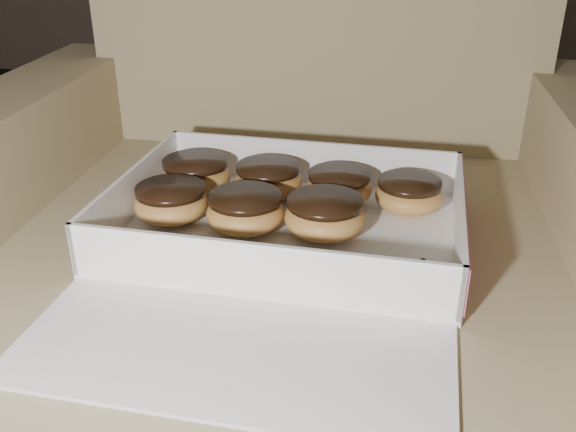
# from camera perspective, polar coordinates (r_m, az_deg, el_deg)

# --- Properties ---
(floor) EXTENTS (4.50, 4.50, 0.00)m
(floor) POSITION_cam_1_polar(r_m,az_deg,el_deg) (1.39, -6.73, -11.90)
(floor) COLOR black
(floor) RESTS_ON ground
(armchair) EXTENTS (0.97, 0.82, 1.02)m
(armchair) POSITION_cam_1_polar(r_m,az_deg,el_deg) (1.01, 0.50, -5.71)
(armchair) COLOR #93865E
(armchair) RESTS_ON floor
(bakery_box) EXTENTS (0.47, 0.55, 0.07)m
(bakery_box) POSITION_cam_1_polar(r_m,az_deg,el_deg) (0.81, -0.46, -2.32)
(bakery_box) COLOR white
(bakery_box) RESTS_ON armchair
(donut_a) EXTENTS (0.10, 0.10, 0.05)m
(donut_a) POSITION_cam_1_polar(r_m,az_deg,el_deg) (0.88, -10.34, 1.24)
(donut_a) COLOR #CD8647
(donut_a) RESTS_ON bakery_box
(donut_b) EXTENTS (0.10, 0.10, 0.05)m
(donut_b) POSITION_cam_1_polar(r_m,az_deg,el_deg) (0.92, 4.55, 2.65)
(donut_b) COLOR #CD8647
(donut_b) RESTS_ON bakery_box
(donut_c) EXTENTS (0.10, 0.10, 0.05)m
(donut_c) POSITION_cam_1_polar(r_m,az_deg,el_deg) (0.97, -8.18, 3.70)
(donut_c) COLOR #CD8647
(donut_c) RESTS_ON bakery_box
(donut_d) EXTENTS (0.10, 0.10, 0.05)m
(donut_d) POSITION_cam_1_polar(r_m,az_deg,el_deg) (0.94, -1.77, 3.28)
(donut_d) COLOR #CD8647
(donut_d) RESTS_ON bakery_box
(donut_e) EXTENTS (0.10, 0.10, 0.05)m
(donut_e) POSITION_cam_1_polar(r_m,az_deg,el_deg) (0.84, -3.81, 0.46)
(donut_e) COLOR #CD8647
(donut_e) RESTS_ON bakery_box
(donut_f) EXTENTS (0.11, 0.11, 0.05)m
(donut_f) POSITION_cam_1_polar(r_m,az_deg,el_deg) (0.83, 3.29, 0.04)
(donut_f) COLOR #CD8647
(donut_f) RESTS_ON bakery_box
(donut_g) EXTENTS (0.09, 0.09, 0.05)m
(donut_g) POSITION_cam_1_polar(r_m,az_deg,el_deg) (0.91, 10.69, 1.93)
(donut_g) COLOR #CD8647
(donut_g) RESTS_ON bakery_box
(crumb_a) EXTENTS (0.01, 0.01, 0.00)m
(crumb_a) POSITION_cam_1_polar(r_m,az_deg,el_deg) (0.81, -7.60, -2.98)
(crumb_a) COLOR black
(crumb_a) RESTS_ON bakery_box
(crumb_b) EXTENTS (0.01, 0.01, 0.00)m
(crumb_b) POSITION_cam_1_polar(r_m,az_deg,el_deg) (0.73, -2.38, -6.11)
(crumb_b) COLOR black
(crumb_b) RESTS_ON bakery_box
(crumb_c) EXTENTS (0.01, 0.01, 0.00)m
(crumb_c) POSITION_cam_1_polar(r_m,az_deg,el_deg) (0.80, 11.91, -3.84)
(crumb_c) COLOR black
(crumb_c) RESTS_ON bakery_box
(crumb_d) EXTENTS (0.01, 0.01, 0.00)m
(crumb_d) POSITION_cam_1_polar(r_m,az_deg,el_deg) (0.84, 1.30, -1.61)
(crumb_d) COLOR black
(crumb_d) RESTS_ON bakery_box
(crumb_e) EXTENTS (0.01, 0.01, 0.00)m
(crumb_e) POSITION_cam_1_polar(r_m,az_deg,el_deg) (0.72, 1.08, -6.70)
(crumb_e) COLOR black
(crumb_e) RESTS_ON bakery_box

